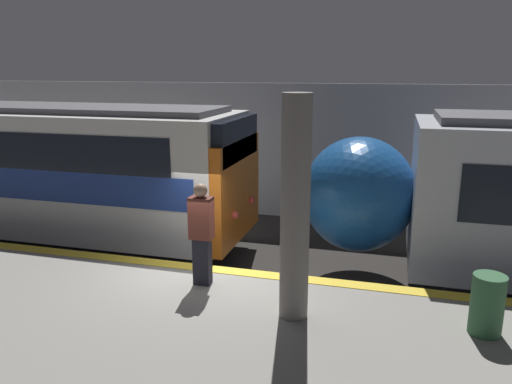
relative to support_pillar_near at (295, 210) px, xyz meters
name	(u,v)px	position (x,y,z in m)	size (l,w,h in m)	color
ground_plane	(212,317)	(-1.83, 1.45, -2.65)	(120.00, 120.00, 0.00)	#282623
platform	(154,360)	(-1.83, -0.90, -2.14)	(40.00, 4.71, 1.05)	gray
station_rear_barrier	(289,152)	(-1.83, 8.34, -0.58)	(50.00, 0.15, 4.15)	#939399
support_pillar_near	(295,210)	(0.00, 0.00, 0.00)	(0.42, 0.42, 3.24)	slate
person_waiting	(202,232)	(-1.69, 0.67, -0.69)	(0.38, 0.24, 1.74)	black
trash_bin	(487,305)	(2.64, 0.20, -1.19)	(0.44, 0.44, 0.85)	#2D5B38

